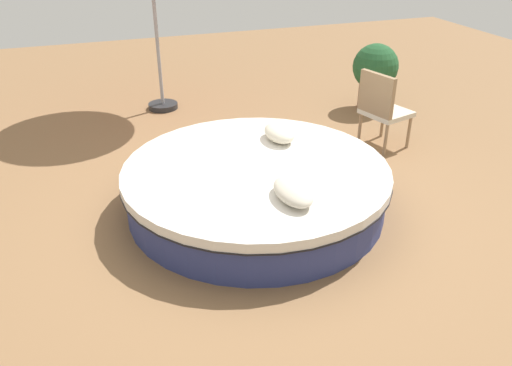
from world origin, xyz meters
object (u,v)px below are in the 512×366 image
at_px(planter, 375,72).
at_px(throw_pillow_1, 279,133).
at_px(round_bed, 256,186).
at_px(patio_chair, 382,106).
at_px(throw_pillow_0, 293,192).

bearing_deg(planter, throw_pillow_1, -52.69).
bearing_deg(planter, round_bed, -50.26).
distance_m(patio_chair, planter, 1.47).
bearing_deg(throw_pillow_0, planter, 138.78).
bearing_deg(throw_pillow_1, throw_pillow_0, -16.19).
bearing_deg(throw_pillow_0, throw_pillow_1, 163.81).
height_order(round_bed, throw_pillow_0, throw_pillow_0).
xyz_separation_m(throw_pillow_0, planter, (-2.89, 2.53, 0.02)).
distance_m(round_bed, planter, 3.43).
relative_size(round_bed, throw_pillow_1, 5.53).
distance_m(throw_pillow_0, throw_pillow_1, 1.28).
xyz_separation_m(throw_pillow_0, throw_pillow_1, (-1.23, 0.36, 0.01)).
relative_size(throw_pillow_0, patio_chair, 0.55).
bearing_deg(planter, patio_chair, -27.62).
xyz_separation_m(throw_pillow_1, patio_chair, (-0.35, 1.49, 0.01)).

